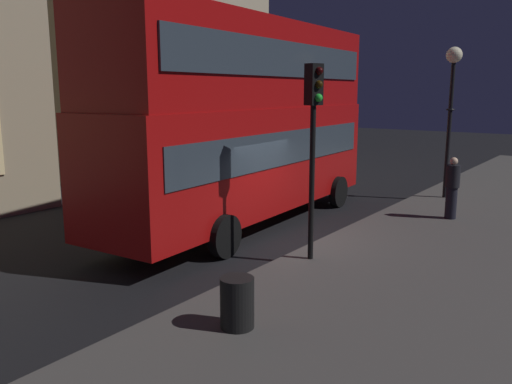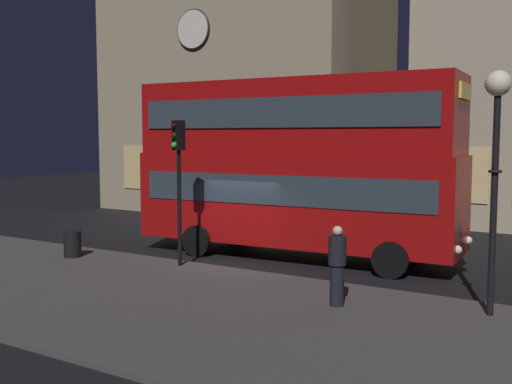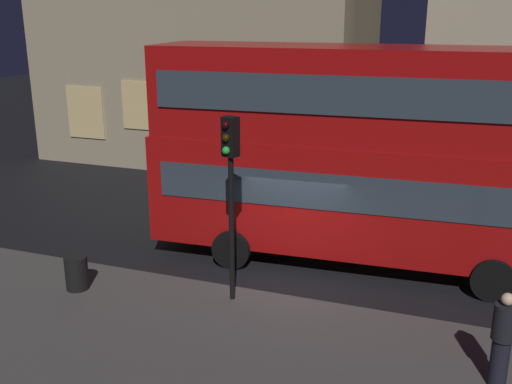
# 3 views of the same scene
# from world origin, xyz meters

# --- Properties ---
(ground_plane) EXTENTS (80.00, 80.00, 0.00)m
(ground_plane) POSITION_xyz_m (0.00, 0.00, 0.00)
(ground_plane) COLOR black
(sidewalk_slab) EXTENTS (44.00, 7.26, 0.12)m
(sidewalk_slab) POSITION_xyz_m (0.00, -4.61, 0.06)
(sidewalk_slab) COLOR #423F3D
(sidewalk_slab) RESTS_ON ground
(building_with_clock) EXTENTS (13.62, 8.51, 14.36)m
(building_with_clock) POSITION_xyz_m (-7.41, 12.21, 7.18)
(building_with_clock) COLOR tan
(building_with_clock) RESTS_ON ground
(double_decker_bus) EXTENTS (10.55, 3.30, 5.60)m
(double_decker_bus) POSITION_xyz_m (1.10, 1.71, 3.11)
(double_decker_bus) COLOR #9E0C0C
(double_decker_bus) RESTS_ON ground
(traffic_light_near_kerb) EXTENTS (0.38, 0.40, 4.20)m
(traffic_light_near_kerb) POSITION_xyz_m (-0.90, -1.59, 3.13)
(traffic_light_near_kerb) COLOR black
(traffic_light_near_kerb) RESTS_ON sidewalk_slab
(street_lamp) EXTENTS (0.53, 0.53, 5.08)m
(street_lamp) POSITION_xyz_m (7.73, -1.97, 3.96)
(street_lamp) COLOR black
(street_lamp) RESTS_ON sidewalk_slab
(pedestrian) EXTENTS (0.40, 0.40, 1.78)m
(pedestrian) POSITION_xyz_m (4.70, -3.01, 1.03)
(pedestrian) COLOR black
(pedestrian) RESTS_ON sidewalk_slab
(litter_bin) EXTENTS (0.53, 0.53, 0.81)m
(litter_bin) POSITION_xyz_m (-4.54, -2.35, 0.53)
(litter_bin) COLOR black
(litter_bin) RESTS_ON sidewalk_slab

